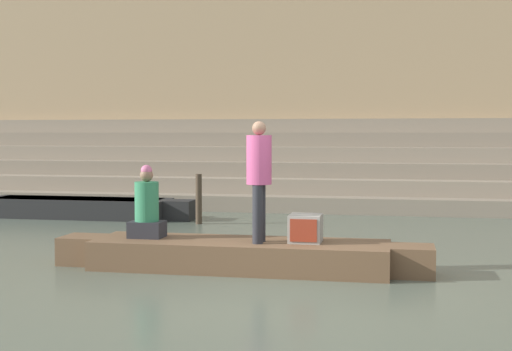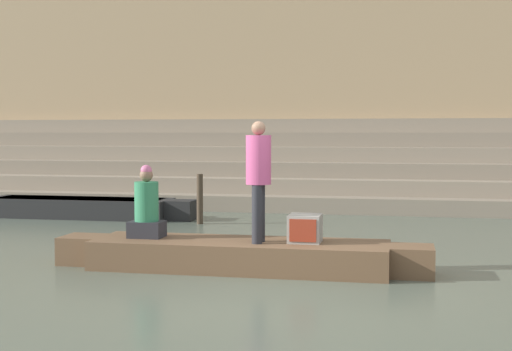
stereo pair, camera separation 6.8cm
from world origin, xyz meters
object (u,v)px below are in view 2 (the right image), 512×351
(mooring_post, at_px, (200,199))
(moored_boat_shore, at_px, (79,207))
(person_standing, at_px, (258,173))
(person_rowing, at_px, (147,209))
(tv_set, at_px, (305,228))
(rowboat_main, at_px, (240,254))

(mooring_post, bearing_deg, moored_boat_shore, 169.35)
(person_standing, xyz_separation_m, person_rowing, (-1.78, 0.16, -0.58))
(tv_set, height_order, mooring_post, mooring_post)
(tv_set, bearing_deg, moored_boat_shore, 133.53)
(tv_set, bearing_deg, person_rowing, 175.26)
(person_rowing, xyz_separation_m, tv_set, (2.44, 0.01, -0.24))
(tv_set, relative_size, moored_boat_shore, 0.09)
(moored_boat_shore, relative_size, mooring_post, 5.15)
(person_rowing, xyz_separation_m, mooring_post, (-0.58, 4.90, -0.31))
(person_rowing, bearing_deg, moored_boat_shore, 139.22)
(rowboat_main, relative_size, mooring_post, 5.05)
(rowboat_main, xyz_separation_m, moored_boat_shore, (-5.24, 5.54, 0.02))
(person_rowing, bearing_deg, mooring_post, 111.55)
(person_standing, bearing_deg, rowboat_main, 160.19)
(tv_set, bearing_deg, rowboat_main, 178.21)
(person_rowing, distance_m, mooring_post, 4.94)
(rowboat_main, xyz_separation_m, mooring_post, (-2.05, 4.94, 0.33))
(tv_set, distance_m, moored_boat_shore, 8.29)
(moored_boat_shore, distance_m, mooring_post, 3.26)
(person_standing, height_order, mooring_post, person_standing)
(person_rowing, relative_size, moored_boat_shore, 0.19)
(rowboat_main, bearing_deg, person_rowing, 178.64)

